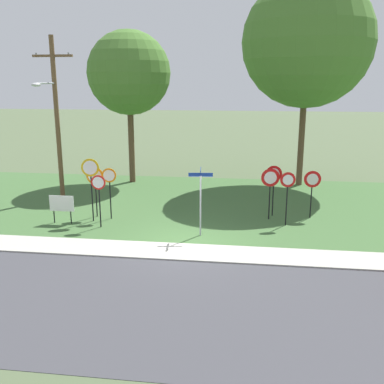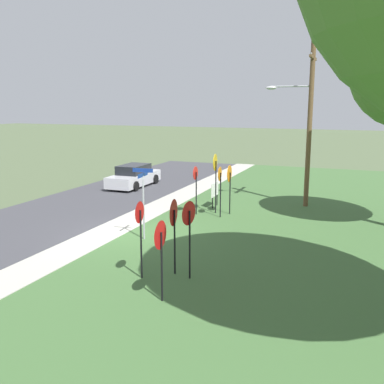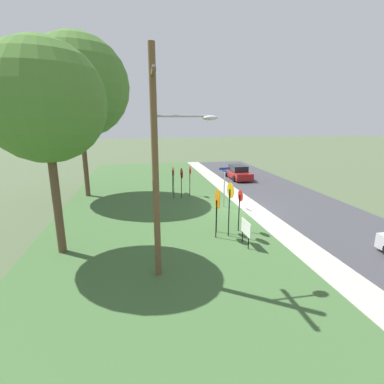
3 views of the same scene
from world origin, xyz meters
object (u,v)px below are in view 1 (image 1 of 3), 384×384
yield_sign_far_left (312,183)px  notice_board (62,205)px  stop_sign_far_center (91,176)px  street_name_post (201,196)px  yield_sign_near_right (270,182)px  utility_pole (55,113)px  yield_sign_near_left (274,179)px  oak_tree_right (307,42)px  oak_tree_left (129,73)px  stop_sign_far_left (109,183)px  yield_sign_far_right (288,186)px  stop_sign_near_left (99,190)px  stop_sign_near_right (95,181)px

yield_sign_far_left → notice_board: size_ratio=1.76×
stop_sign_far_center → street_name_post: stop_sign_far_center is taller
yield_sign_near_right → utility_pole: size_ratio=0.28×
yield_sign_near_left → oak_tree_right: bearing=85.3°
utility_pole → oak_tree_left: bearing=57.6°
oak_tree_left → oak_tree_right: 10.37m
street_name_post → notice_board: street_name_post is taller
yield_sign_far_left → oak_tree_right: (0.19, 6.80, 6.59)m
stop_sign_far_left → yield_sign_far_right: (7.82, 0.06, 0.06)m
yield_sign_near_right → stop_sign_far_left: bearing=180.0°
notice_board → stop_sign_near_left: bearing=-11.1°
stop_sign_near_left → notice_board: 2.04m
yield_sign_far_right → notice_board: 9.83m
stop_sign_near_left → street_name_post: 4.39m
stop_sign_far_center → street_name_post: (4.97, -1.22, -0.43)m
street_name_post → notice_board: (-6.21, 0.79, -0.82)m
utility_pole → street_name_post: bearing=-31.3°
stop_sign_far_center → stop_sign_near_left: bearing=-57.2°
yield_sign_far_left → yield_sign_near_right: bearing=-167.1°
stop_sign_near_left → yield_sign_far_left: (9.10, 2.51, -0.01)m
stop_sign_far_center → yield_sign_far_right: bearing=-2.4°
stop_sign_far_center → yield_sign_near_right: bearing=3.5°
stop_sign_near_right → oak_tree_right: 14.27m
stop_sign_near_right → yield_sign_far_left: (9.77, 1.07, -0.08)m
yield_sign_near_right → stop_sign_far_center: bearing=-177.3°
yield_sign_far_left → stop_sign_near_right: bearing=-174.6°
stop_sign_far_center → oak_tree_left: oak_tree_left is taller
stop_sign_far_center → oak_tree_right: size_ratio=0.24×
stop_sign_far_left → yield_sign_near_left: 7.45m
notice_board → yield_sign_near_right: bearing=9.9°
stop_sign_near_left → yield_sign_near_left: size_ratio=0.96×
yield_sign_far_left → street_name_post: (-4.73, -2.97, 0.03)m
notice_board → oak_tree_right: (11.13, 8.98, 7.39)m
street_name_post → oak_tree_right: size_ratio=0.23×
yield_sign_near_left → yield_sign_far_right: yield_sign_near_left is taller
utility_pole → oak_tree_left: (2.76, 4.36, 2.04)m
stop_sign_far_left → yield_sign_far_left: 9.11m
stop_sign_far_left → stop_sign_far_center: (-0.68, -0.46, 0.40)m
stop_sign_near_left → stop_sign_far_center: (-0.61, 0.76, 0.45)m
yield_sign_far_left → utility_pole: bearing=170.5°
street_name_post → stop_sign_far_left: bearing=153.0°
stop_sign_far_center → yield_sign_far_left: bearing=4.4°
yield_sign_far_left → street_name_post: bearing=-148.7°
stop_sign_far_left → yield_sign_near_right: same height
yield_sign_near_left → notice_board: (-9.23, -2.29, -0.93)m
yield_sign_near_right → notice_board: (-9.05, -1.72, -0.92)m
yield_sign_far_right → oak_tree_right: 10.41m
stop_sign_near_right → street_name_post: 5.38m
yield_sign_far_left → notice_board: yield_sign_far_left is taller
yield_sign_near_left → street_name_post: street_name_post is taller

